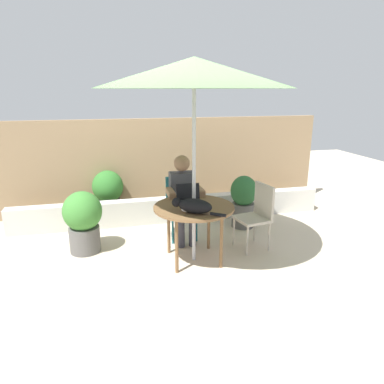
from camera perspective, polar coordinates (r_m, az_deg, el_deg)
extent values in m
plane|color=beige|center=(4.54, 0.30, -10.92)|extent=(14.00, 14.00, 0.00)
cube|color=#937756|center=(6.20, -4.25, 4.46)|extent=(5.60, 0.08, 1.61)
cube|color=beige|center=(5.72, -3.04, -2.82)|extent=(5.04, 0.20, 0.40)
cylinder|color=brown|center=(4.26, 0.31, -2.50)|extent=(0.99, 0.99, 0.03)
cylinder|color=brown|center=(4.69, 2.74, -5.35)|extent=(0.04, 0.04, 0.69)
cylinder|color=brown|center=(4.58, -3.81, -5.93)|extent=(0.04, 0.04, 0.69)
cylinder|color=brown|center=(4.09, -2.51, -8.74)|extent=(0.04, 0.04, 0.69)
cylinder|color=brown|center=(4.22, 4.80, -7.99)|extent=(0.04, 0.04, 0.69)
cylinder|color=#B7B7BC|center=(4.14, 0.32, 2.96)|extent=(0.04, 0.04, 2.24)
cone|color=#4C723F|center=(4.03, 0.35, 18.86)|extent=(2.21, 2.21, 0.33)
sphere|color=#B7B7BC|center=(4.03, 0.35, 19.05)|extent=(0.06, 0.06, 0.06)
cube|color=#1E606B|center=(5.00, -1.62, -3.01)|extent=(0.40, 0.40, 0.04)
cube|color=#1E606B|center=(5.10, -2.06, 0.16)|extent=(0.40, 0.04, 0.44)
cylinder|color=#1E606B|center=(5.27, -0.17, -4.51)|extent=(0.03, 0.03, 0.40)
cylinder|color=#1E606B|center=(5.21, -3.82, -4.81)|extent=(0.03, 0.03, 0.40)
cylinder|color=#1E606B|center=(4.90, -3.15, -6.22)|extent=(0.03, 0.03, 0.40)
cylinder|color=#1E606B|center=(4.96, 0.74, -5.88)|extent=(0.03, 0.03, 0.40)
cube|color=#B2A899|center=(4.75, 9.71, -4.34)|extent=(0.47, 0.47, 0.04)
cube|color=#B2A899|center=(4.77, 11.64, -1.32)|extent=(0.11, 0.40, 0.44)
cylinder|color=#B2A899|center=(4.80, 12.42, -7.10)|extent=(0.03, 0.03, 0.40)
cylinder|color=#B2A899|center=(5.05, 10.13, -5.74)|extent=(0.03, 0.03, 0.40)
cylinder|color=#B2A899|center=(4.88, 6.80, -6.41)|extent=(0.03, 0.03, 0.40)
cylinder|color=#B2A899|center=(4.61, 8.98, -7.87)|extent=(0.03, 0.03, 0.40)
cube|color=#3F3F47|center=(4.92, -1.65, 0.15)|extent=(0.34, 0.20, 0.54)
sphere|color=#936B4C|center=(4.81, -1.66, 4.70)|extent=(0.22, 0.22, 0.22)
cube|color=#383842|center=(4.83, -2.19, -2.90)|extent=(0.12, 0.30, 0.12)
cylinder|color=#383842|center=(4.79, -1.80, -6.51)|extent=(0.10, 0.10, 0.44)
cube|color=#383842|center=(4.86, -0.34, -2.76)|extent=(0.12, 0.30, 0.12)
cylinder|color=#383842|center=(4.82, 0.07, -6.34)|extent=(0.10, 0.10, 0.44)
cube|color=#936B4C|center=(4.66, -3.50, -0.15)|extent=(0.08, 0.32, 0.08)
cube|color=#936B4C|center=(4.74, 1.26, 0.17)|extent=(0.08, 0.32, 0.08)
cube|color=black|center=(4.38, -0.38, -1.64)|extent=(0.30, 0.22, 0.02)
cube|color=black|center=(4.45, -0.67, 0.09)|extent=(0.30, 0.06, 0.20)
cube|color=black|center=(4.45, -0.69, 0.12)|extent=(0.30, 0.06, 0.20)
ellipsoid|color=black|center=(3.99, 0.51, -2.30)|extent=(0.44, 0.38, 0.17)
sphere|color=black|center=(4.06, -2.54, -1.69)|extent=(0.11, 0.11, 0.11)
ellipsoid|color=white|center=(4.04, -0.98, -2.65)|extent=(0.17, 0.17, 0.09)
cylinder|color=black|center=(3.91, 4.26, -3.69)|extent=(0.17, 0.13, 0.04)
cone|color=black|center=(4.07, -2.39, -0.90)|extent=(0.04, 0.04, 0.03)
cone|color=black|center=(4.02, -2.71, -1.14)|extent=(0.04, 0.04, 0.03)
cylinder|color=#595654|center=(4.89, -17.02, -7.33)|extent=(0.40, 0.40, 0.34)
ellipsoid|color=#3D7F33|center=(4.75, -17.41, -2.98)|extent=(0.50, 0.50, 0.52)
cylinder|color=#595654|center=(5.55, 8.26, -3.68)|extent=(0.34, 0.34, 0.38)
ellipsoid|color=#26592D|center=(5.43, 8.42, 0.19)|extent=(0.41, 0.41, 0.47)
cylinder|color=#33383D|center=(6.12, -13.31, -2.48)|extent=(0.38, 0.38, 0.30)
ellipsoid|color=#2D6B28|center=(6.01, -13.54, 0.90)|extent=(0.51, 0.51, 0.53)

